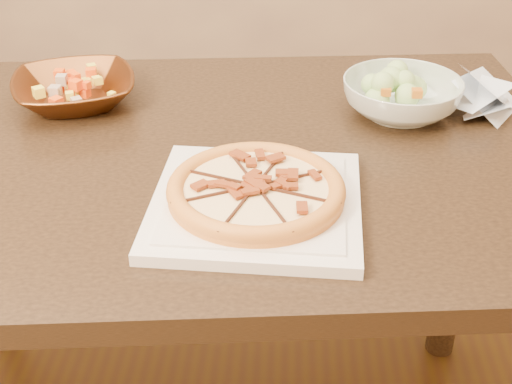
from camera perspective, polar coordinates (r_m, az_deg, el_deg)
dining_table at (r=1.25m, az=-4.95°, el=-1.14°), size 1.37×0.95×0.75m
plate at (r=1.03m, az=0.00°, el=-0.92°), size 0.31×0.31×0.02m
pizza at (r=1.02m, az=-0.00°, el=0.19°), size 0.26×0.26×0.03m
bronze_bowl at (r=1.38m, az=-14.31°, el=7.85°), size 0.28×0.28×0.06m
mixed_dish at (r=1.36m, az=-14.55°, el=9.42°), size 0.12×0.11×0.03m
salad_bowl at (r=1.32m, az=11.56°, el=7.43°), size 0.23×0.23×0.07m
salad at (r=1.30m, az=11.71°, el=9.48°), size 0.08×0.11×0.04m
cling_film at (r=1.37m, az=17.78°, el=7.02°), size 0.21×0.19×0.05m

